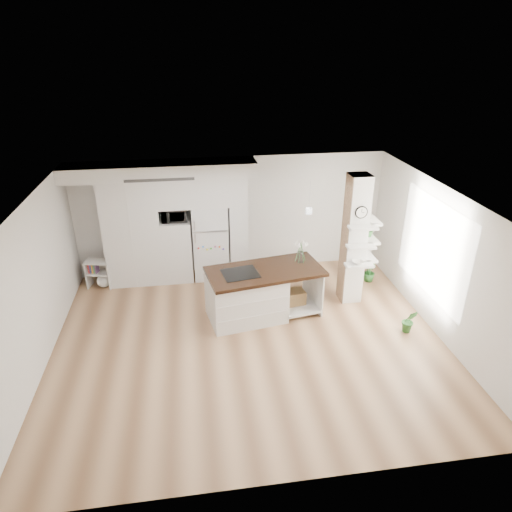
{
  "coord_description": "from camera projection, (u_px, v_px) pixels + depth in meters",
  "views": [
    {
      "loc": [
        -0.89,
        -6.81,
        5.0
      ],
      "look_at": [
        0.26,
        0.9,
        1.28
      ],
      "focal_mm": 32.0,
      "sensor_mm": 36.0,
      "label": 1
    }
  ],
  "objects": [
    {
      "name": "floor_plant_a",
      "position": [
        409.0,
        321.0,
        8.51
      ],
      "size": [
        0.32,
        0.28,
        0.48
      ],
      "primitive_type": "imported",
      "rotation": [
        0.0,
        0.0,
        -0.28
      ],
      "color": "#2D6E2C",
      "rests_on": "floor"
    },
    {
      "name": "microwave",
      "position": [
        174.0,
        215.0,
        9.85
      ],
      "size": [
        0.54,
        0.37,
        0.3
      ],
      "primitive_type": "imported",
      "color": "#2D2D2D",
      "rests_on": "cabinet_wall"
    },
    {
      "name": "room",
      "position": [
        249.0,
        249.0,
        7.56
      ],
      "size": [
        7.04,
        6.04,
        2.72
      ],
      "color": "white",
      "rests_on": "ground"
    },
    {
      "name": "refrigerator",
      "position": [
        210.0,
        241.0,
        10.3
      ],
      "size": [
        0.78,
        0.69,
        1.75
      ],
      "color": "white",
      "rests_on": "floor"
    },
    {
      "name": "column",
      "position": [
        359.0,
        241.0,
        9.1
      ],
      "size": [
        0.69,
        0.9,
        2.7
      ],
      "color": "silver",
      "rests_on": "floor"
    },
    {
      "name": "bookshelf",
      "position": [
        101.0,
        275.0,
        10.07
      ],
      "size": [
        0.59,
        0.42,
        0.63
      ],
      "rotation": [
        0.0,
        0.0,
        -0.22
      ],
      "color": "silver",
      "rests_on": "floor"
    },
    {
      "name": "kitchen_island",
      "position": [
        252.0,
        294.0,
        8.88
      ],
      "size": [
        2.36,
        1.42,
        1.57
      ],
      "rotation": [
        0.0,
        0.0,
        0.17
      ],
      "color": "silver",
      "rests_on": "floor"
    },
    {
      "name": "cabinet_wall",
      "position": [
        166.0,
        217.0,
        9.9
      ],
      "size": [
        4.0,
        0.71,
        2.7
      ],
      "color": "silver",
      "rests_on": "floor"
    },
    {
      "name": "floor_plant_b",
      "position": [
        369.0,
        271.0,
        10.33
      ],
      "size": [
        0.28,
        0.28,
        0.48
      ],
      "primitive_type": "imported",
      "rotation": [
        0.0,
        0.0,
        0.04
      ],
      "color": "#2D6E2C",
      "rests_on": "floor"
    },
    {
      "name": "floor",
      "position": [
        249.0,
        341.0,
        8.36
      ],
      "size": [
        7.0,
        6.0,
        0.01
      ],
      "primitive_type": "cube",
      "color": "tan",
      "rests_on": "ground"
    },
    {
      "name": "shelf_plant",
      "position": [
        369.0,
        229.0,
        9.21
      ],
      "size": [
        0.27,
        0.23,
        0.3
      ],
      "primitive_type": "imported",
      "color": "#2D6E2C",
      "rests_on": "column"
    },
    {
      "name": "decor_bowl",
      "position": [
        358.0,
        262.0,
        9.03
      ],
      "size": [
        0.22,
        0.22,
        0.05
      ],
      "primitive_type": "imported",
      "color": "white",
      "rests_on": "column"
    },
    {
      "name": "window",
      "position": [
        433.0,
        248.0,
        8.44
      ],
      "size": [
        0.0,
        2.4,
        2.4
      ],
      "primitive_type": "plane",
      "rotation": [
        1.57,
        0.0,
        -1.57
      ],
      "color": "white",
      "rests_on": "room"
    },
    {
      "name": "pendant_light",
      "position": [
        346.0,
        225.0,
        7.8
      ],
      "size": [
        0.12,
        0.12,
        0.1
      ],
      "primitive_type": "cylinder",
      "color": "white",
      "rests_on": "room"
    }
  ]
}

